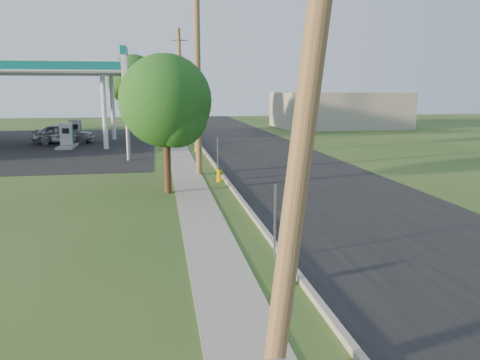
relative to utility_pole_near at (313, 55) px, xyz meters
name	(u,v)px	position (x,y,z in m)	size (l,w,h in m)	color
ground_plane	(319,347)	(0.60, 1.00, -4.80)	(140.00, 140.00, 0.00)	#24461B
road	(343,201)	(5.10, 11.00, -4.79)	(8.00, 120.00, 0.02)	black
curb	(244,204)	(1.10, 11.00, -4.73)	(0.15, 120.00, 0.15)	gray
sidewalk	(198,207)	(-0.65, 11.00, -4.79)	(1.50, 120.00, 0.03)	gray
utility_pole_near	(313,55)	(0.00, 0.00, 0.00)	(1.40, 0.32, 9.48)	brown
utility_pole_mid	(198,77)	(0.00, 18.00, 0.15)	(1.40, 0.32, 9.80)	brown
utility_pole_far	(181,84)	(0.00, 36.00, 0.00)	(1.40, 0.32, 9.50)	brown
sign_post_near	(275,223)	(0.85, 5.20, -3.80)	(0.05, 0.04, 2.00)	gray
sign_post_mid	(218,158)	(0.85, 17.00, -3.80)	(0.05, 0.04, 2.00)	gray
sign_post_far	(197,135)	(0.85, 29.20, -3.80)	(0.05, 0.04, 2.00)	gray
gas_canopy	(5,69)	(-13.40, 33.00, 1.09)	(18.18, 9.18, 6.40)	silver
fuel_pump_ne	(67,138)	(-8.90, 31.00, -4.08)	(1.20, 3.20, 1.90)	gray
fuel_pump_se	(76,133)	(-8.90, 35.00, -4.08)	(1.20, 3.20, 1.90)	gray
price_pylon	(125,71)	(-3.90, 23.50, 0.63)	(0.34, 2.04, 6.85)	gray
distant_building	(338,110)	(18.60, 46.00, -2.80)	(14.00, 10.00, 4.00)	#9F988A
tree_verge	(168,105)	(-1.60, 13.71, -1.06)	(3.84, 3.84, 5.82)	#372413
tree_lot	(135,83)	(-4.23, 42.50, 0.20)	(5.12, 5.12, 7.76)	#372413
hydrant_near	(284,272)	(0.67, 3.55, -4.47)	(0.35, 0.31, 0.67)	yellow
hydrant_mid	(219,174)	(0.78, 15.94, -4.43)	(0.40, 0.36, 0.77)	#EAB100
hydrant_far	(196,146)	(0.60, 27.35, -4.44)	(0.39, 0.35, 0.75)	#FFBC07
car_silver	(63,134)	(-9.72, 34.03, -4.00)	(1.91, 4.74, 1.61)	#9FA1A5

